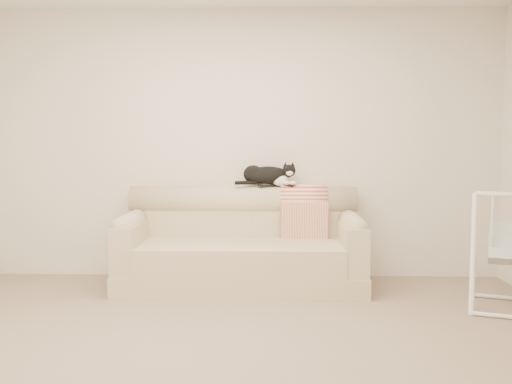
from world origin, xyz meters
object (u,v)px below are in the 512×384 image
remote_a (267,185)px  remote_b (285,186)px  tuxedo_cat (268,175)px  sofa (242,248)px  baby_swing (509,251)px

remote_a → remote_b: remote_a is taller
tuxedo_cat → remote_b: bearing=-8.4°
sofa → remote_b: remote_b is taller
remote_b → tuxedo_cat: size_ratio=0.30×
sofa → remote_a: 0.65m
remote_a → baby_swing: baby_swing is taller
remote_a → tuxedo_cat: bearing=54.4°
remote_b → tuxedo_cat: (-0.16, 0.02, 0.10)m
sofa → tuxedo_cat: 0.74m
remote_a → tuxedo_cat: size_ratio=0.31×
sofa → tuxedo_cat: size_ratio=3.75×
sofa → baby_swing: 2.26m
remote_a → baby_swing: 2.18m
remote_b → remote_a: bearing=174.7°
tuxedo_cat → baby_swing: 2.20m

